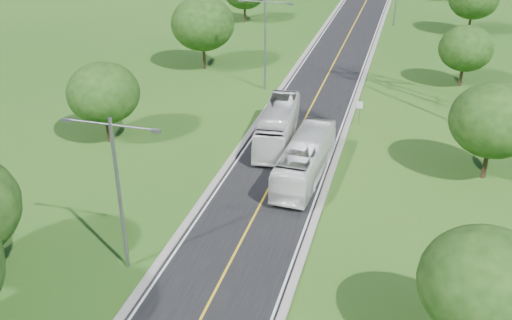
{
  "coord_description": "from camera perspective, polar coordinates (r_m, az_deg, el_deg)",
  "views": [
    {
      "loc": [
        9.34,
        -13.25,
        22.07
      ],
      "look_at": [
        -0.68,
        22.43,
        3.0
      ],
      "focal_mm": 40.0,
      "sensor_mm": 36.0,
      "label": 1
    }
  ],
  "objects": [
    {
      "name": "tree_rb",
      "position": [
        46.98,
        22.72,
        3.67
      ],
      "size": [
        6.72,
        6.72,
        7.82
      ],
      "color": "black",
      "rests_on": "ground"
    },
    {
      "name": "bus_outbound",
      "position": [
        45.03,
        4.95,
        0.15
      ],
      "size": [
        3.13,
        11.51,
        3.18
      ],
      "primitive_type": "imported",
      "rotation": [
        0.0,
        0.0,
        3.1
      ],
      "color": "white",
      "rests_on": "road"
    },
    {
      "name": "tree_lb",
      "position": [
        51.45,
        -15.01,
        6.49
      ],
      "size": [
        6.3,
        6.3,
        7.33
      ],
      "color": "black",
      "rests_on": "ground"
    },
    {
      "name": "tree_lc",
      "position": [
        69.75,
        -5.35,
        13.44
      ],
      "size": [
        7.56,
        7.56,
        8.79
      ],
      "color": "black",
      "rests_on": "ground"
    },
    {
      "name": "curb_left",
      "position": [
        83.35,
        5.88,
        11.81
      ],
      "size": [
        0.5,
        150.0,
        0.22
      ],
      "primitive_type": "cube",
      "color": "gray",
      "rests_on": "ground"
    },
    {
      "name": "streetlight_mid_left",
      "position": [
        62.35,
        0.93,
        12.24
      ],
      "size": [
        5.9,
        0.25,
        10.0
      ],
      "color": "slate",
      "rests_on": "ground"
    },
    {
      "name": "speed_limit_sign",
      "position": [
        55.32,
        10.32,
        5.06
      ],
      "size": [
        0.55,
        0.09,
        2.4
      ],
      "color": "slate",
      "rests_on": "ground"
    },
    {
      "name": "ground",
      "position": [
        77.07,
        8.2,
        10.31
      ],
      "size": [
        260.0,
        260.0,
        0.0
      ],
      "primitive_type": "plane",
      "color": "#204F16",
      "rests_on": "ground"
    },
    {
      "name": "curb_right",
      "position": [
        82.39,
        11.81,
        11.21
      ],
      "size": [
        0.5,
        150.0,
        0.22
      ],
      "primitive_type": "cube",
      "color": "gray",
      "rests_on": "ground"
    },
    {
      "name": "streetlight_near_left",
      "position": [
        33.65,
        -13.66,
        -2.24
      ],
      "size": [
        5.9,
        0.25,
        10.0
      ],
      "color": "slate",
      "rests_on": "ground"
    },
    {
      "name": "bus_inbound",
      "position": [
        50.82,
        2.19,
        3.51
      ],
      "size": [
        3.7,
        11.57,
        3.17
      ],
      "primitive_type": "imported",
      "rotation": [
        0.0,
        0.0,
        0.09
      ],
      "color": "white",
      "rests_on": "road"
    },
    {
      "name": "tree_rc",
      "position": [
        67.85,
        20.25,
        10.42
      ],
      "size": [
        5.88,
        5.88,
        6.84
      ],
      "color": "black",
      "rests_on": "ground"
    },
    {
      "name": "road",
      "position": [
        82.78,
        8.82,
        11.47
      ],
      "size": [
        8.0,
        150.0,
        0.06
      ],
      "primitive_type": "cube",
      "color": "black",
      "rests_on": "ground"
    },
    {
      "name": "tree_ra",
      "position": [
        29.42,
        21.94,
        -11.43
      ],
      "size": [
        6.3,
        6.3,
        7.33
      ],
      "color": "black",
      "rests_on": "ground"
    }
  ]
}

